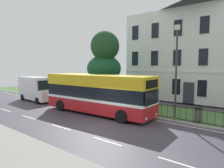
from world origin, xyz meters
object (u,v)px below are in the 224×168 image
Objects in this scene: white_panel_van at (36,89)px; litter_bin at (198,114)px; evergreen_tree at (105,74)px; street_lamp_post at (176,65)px; single_decker_bus at (97,93)px; georgian_townhouse at (204,49)px.

litter_bin is at bearing 9.53° from white_panel_van.
evergreen_tree reaches higher than litter_bin.
litter_bin is at bearing -12.17° from evergreen_tree.
white_panel_van is 0.79× the size of street_lamp_post.
white_panel_van is (-9.72, 0.17, -0.34)m from single_decker_bus.
georgian_townhouse is 1.57× the size of single_decker_bus.
evergreen_tree reaches higher than white_panel_van.
evergreen_tree is at bearing 35.01° from white_panel_van.
georgian_townhouse reaches higher than white_panel_van.
evergreen_tree reaches higher than single_decker_bus.
street_lamp_post is at bearing 11.38° from white_panel_van.
single_decker_bus is (-4.70, -13.30, -4.20)m from georgian_townhouse.
street_lamp_post is (1.04, -10.84, -1.87)m from georgian_townhouse.
street_lamp_post is 6.35× the size of litter_bin.
single_decker_bus is at bearing -56.41° from evergreen_tree.
litter_bin is (7.54, 2.16, -1.05)m from single_decker_bus.
georgian_townhouse reaches higher than single_decker_bus.
georgian_townhouse is 12.64m from litter_bin.
single_decker_bus is 1.47× the size of street_lamp_post.
litter_bin is at bearing 13.56° from single_decker_bus.
evergreen_tree is 10.99m from litter_bin.
street_lamp_post is at bearing 170.48° from litter_bin.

